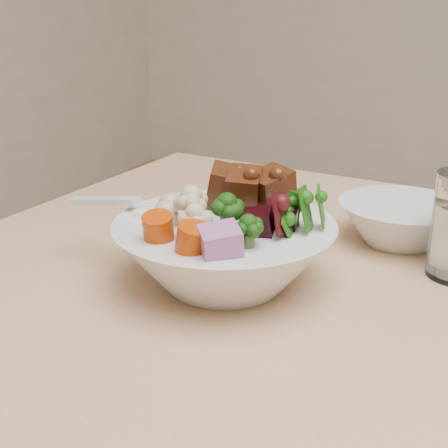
# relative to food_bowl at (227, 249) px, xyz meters

# --- Properties ---
(food_bowl) EXTENTS (0.23, 0.23, 0.12)m
(food_bowl) POSITION_rel_food_bowl_xyz_m (0.00, 0.00, 0.00)
(food_bowl) COLOR silver
(food_bowl) RESTS_ON dining_table
(soup_spoon) EXTENTS (0.13, 0.04, 0.03)m
(soup_spoon) POSITION_rel_food_bowl_xyz_m (-0.10, -0.01, 0.03)
(soup_spoon) COLOR silver
(soup_spoon) RESTS_ON food_bowl
(side_bowl) EXTENTS (0.15, 0.15, 0.05)m
(side_bowl) POSITION_rel_food_bowl_xyz_m (0.14, 0.20, -0.01)
(side_bowl) COLOR silver
(side_bowl) RESTS_ON dining_table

